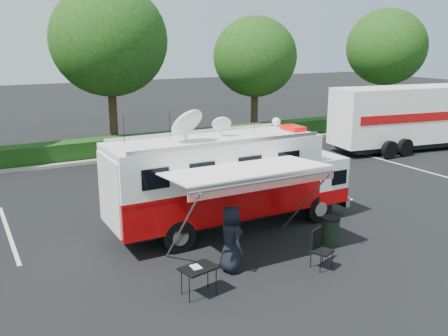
# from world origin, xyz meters

# --- Properties ---
(ground_plane) EXTENTS (120.00, 120.00, 0.00)m
(ground_plane) POSITION_xyz_m (0.00, 0.00, 0.00)
(ground_plane) COLOR black
(ground_plane) RESTS_ON ground
(back_border) EXTENTS (60.00, 6.14, 8.87)m
(back_border) POSITION_xyz_m (1.14, 12.90, 5.00)
(back_border) COLOR #9E998E
(back_border) RESTS_ON ground_plane
(stall_lines) EXTENTS (24.12, 5.50, 0.01)m
(stall_lines) POSITION_xyz_m (-0.50, 3.00, 0.00)
(stall_lines) COLOR silver
(stall_lines) RESTS_ON ground_plane
(command_truck) EXTENTS (8.08, 2.23, 3.88)m
(command_truck) POSITION_xyz_m (-0.07, -0.00, 1.66)
(command_truck) COLOR black
(command_truck) RESTS_ON ground_plane
(awning) EXTENTS (4.41, 2.30, 2.67)m
(awning) POSITION_xyz_m (-0.79, -2.31, 2.49)
(awning) COLOR white
(awning) RESTS_ON ground_plane
(person) EXTENTS (0.58, 0.89, 1.81)m
(person) POSITION_xyz_m (-1.57, -2.76, 0.00)
(person) COLOR black
(person) RESTS_ON ground_plane
(folding_table) EXTENTS (0.97, 0.77, 0.74)m
(folding_table) POSITION_xyz_m (-2.90, -3.54, 0.68)
(folding_table) COLOR black
(folding_table) RESTS_ON ground_plane
(folding_chair) EXTENTS (0.67, 0.71, 1.07)m
(folding_chair) POSITION_xyz_m (0.62, -3.70, 0.63)
(folding_chair) COLOR black
(folding_chair) RESTS_ON ground_plane
(trash_bin) EXTENTS (0.56, 0.56, 0.84)m
(trash_bin) POSITION_xyz_m (1.93, -2.63, 0.42)
(trash_bin) COLOR black
(trash_bin) RESTS_ON ground_plane
(semi_trailer) EXTENTS (11.54, 4.01, 3.49)m
(semi_trailer) POSITION_xyz_m (15.70, 5.56, 1.84)
(semi_trailer) COLOR white
(semi_trailer) RESTS_ON ground_plane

